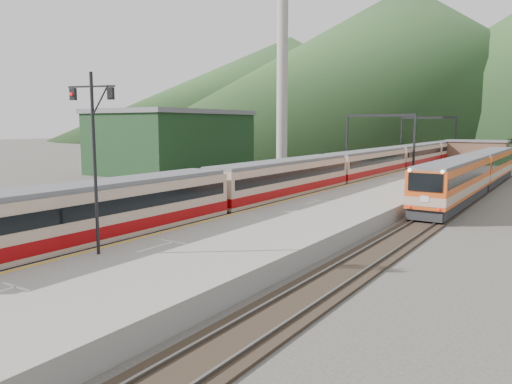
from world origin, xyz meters
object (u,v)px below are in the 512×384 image
Objects in this scene: main_train at (369,167)px; second_train at (475,174)px; signal_mast at (94,146)px; worker at (0,246)px.

main_train is 2.57× the size of second_train.
signal_mast is 4.65× the size of worker.
second_train is 22.12× the size of worker.
second_train is 38.84m from signal_mast.
signal_mast reaches higher than main_train.
worker is (-14.57, -38.74, -1.05)m from second_train.
second_train is (11.50, -2.23, -0.03)m from main_train.
second_train reaches higher than worker.
signal_mast is (2.64, -39.86, 3.78)m from main_train.
main_train is 11.71m from second_train.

